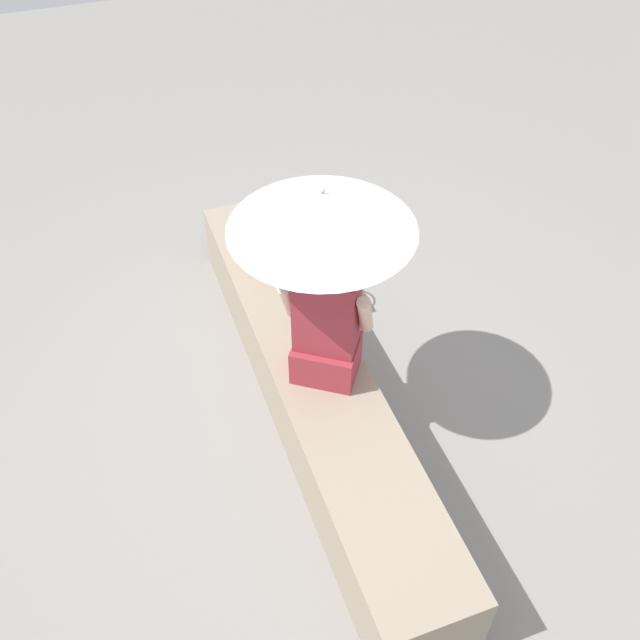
# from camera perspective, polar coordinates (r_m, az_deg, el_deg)

# --- Properties ---
(ground_plane) EXTENTS (14.00, 14.00, 0.00)m
(ground_plane) POSITION_cam_1_polar(r_m,az_deg,el_deg) (4.39, -0.44, -7.18)
(ground_plane) COLOR gray
(stone_bench) EXTENTS (3.18, 0.52, 0.47)m
(stone_bench) POSITION_cam_1_polar(r_m,az_deg,el_deg) (4.21, -0.45, -5.22)
(stone_bench) COLOR gray
(stone_bench) RESTS_ON ground
(person_seated) EXTENTS (0.43, 0.50, 0.90)m
(person_seated) POSITION_cam_1_polar(r_m,az_deg,el_deg) (3.70, 0.51, -0.08)
(person_seated) COLOR #992D38
(person_seated) RESTS_ON stone_bench
(parasol) EXTENTS (0.90, 0.90, 1.17)m
(parasol) POSITION_cam_1_polar(r_m,az_deg,el_deg) (3.32, 0.17, 8.61)
(parasol) COLOR #B7B7BC
(parasol) RESTS_ON stone_bench
(handbag_black) EXTENTS (0.28, 0.21, 0.33)m
(handbag_black) POSITION_cam_1_polar(r_m,az_deg,el_deg) (4.54, -3.48, 6.05)
(handbag_black) COLOR brown
(handbag_black) RESTS_ON stone_bench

